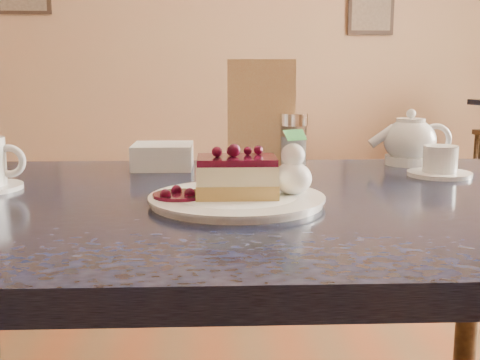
{
  "coord_description": "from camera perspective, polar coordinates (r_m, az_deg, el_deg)",
  "views": [
    {
      "loc": [
        0.09,
        -0.96,
        0.97
      ],
      "look_at": [
        0.15,
        -0.13,
        0.82
      ],
      "focal_mm": 45.0,
      "sensor_mm": 36.0,
      "label": 1
    }
  ],
  "objects": [
    {
      "name": "napkin_stack",
      "position": [
        1.28,
        -7.32,
        2.27
      ],
      "size": [
        0.13,
        0.13,
        0.05
      ],
      "primitive_type": "cube",
      "rotation": [
        0.0,
        0.0,
        -0.03
      ],
      "color": "white",
      "rests_on": "main_table"
    },
    {
      "name": "berry_sauce",
      "position": [
        0.92,
        -5.75,
        -1.46
      ],
      "size": [
        0.08,
        0.08,
        0.01
      ],
      "primitive_type": "cylinder",
      "color": "black",
      "rests_on": "dessert_plate"
    },
    {
      "name": "main_table",
      "position": [
        1.0,
        -0.41,
        -6.16
      ],
      "size": [
        1.26,
        0.86,
        0.77
      ],
      "rotation": [
        0.0,
        0.0,
        -0.03
      ],
      "color": "#1A203F",
      "rests_on": "ground"
    },
    {
      "name": "tea_set",
      "position": [
        1.34,
        16.26,
        3.1
      ],
      "size": [
        0.18,
        0.26,
        0.11
      ],
      "color": "white",
      "rests_on": "main_table"
    },
    {
      "name": "whipped_cream",
      "position": [
        0.94,
        5.01,
        0.18
      ],
      "size": [
        0.06,
        0.06,
        0.05
      ],
      "color": "white",
      "rests_on": "dessert_plate"
    },
    {
      "name": "sugar_shaker",
      "position": [
        1.3,
        5.04,
        3.89
      ],
      "size": [
        0.06,
        0.06,
        0.11
      ],
      "color": "white",
      "rests_on": "main_table"
    },
    {
      "name": "menu_card",
      "position": [
        1.3,
        2.01,
        6.36
      ],
      "size": [
        0.15,
        0.04,
        0.23
      ],
      "primitive_type": "cube",
      "rotation": [
        0.0,
        0.0,
        -0.03
      ],
      "color": "#FDE9B4",
      "rests_on": "main_table"
    },
    {
      "name": "cheesecake_slice",
      "position": [
        0.92,
        -0.31,
        0.31
      ],
      "size": [
        0.13,
        0.09,
        0.06
      ],
      "rotation": [
        0.0,
        0.0,
        -0.03
      ],
      "color": "tan",
      "rests_on": "dessert_plate"
    },
    {
      "name": "dessert_plate",
      "position": [
        0.93,
        -0.31,
        -1.91
      ],
      "size": [
        0.26,
        0.26,
        0.01
      ],
      "primitive_type": "cylinder",
      "color": "white",
      "rests_on": "main_table"
    }
  ]
}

